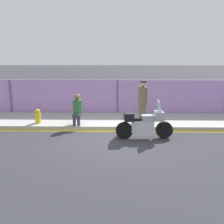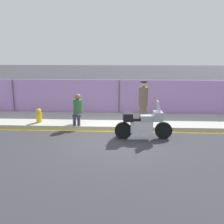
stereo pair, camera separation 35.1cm
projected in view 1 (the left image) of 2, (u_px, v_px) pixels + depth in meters
name	position (u px, v px, depth m)	size (l,w,h in m)	color
ground_plane	(117.00, 140.00, 9.87)	(120.00, 120.00, 0.00)	#2D2D33
sidewalk	(117.00, 121.00, 12.41)	(41.55, 2.71, 0.16)	#9E9E99
curb_paint_stripe	(117.00, 131.00, 11.02)	(41.55, 0.18, 0.01)	gold
storefront_fence	(117.00, 98.00, 13.63)	(39.47, 0.17, 1.87)	#AD7FC6
motorcycle	(144.00, 123.00, 9.97)	(2.20, 0.59, 1.48)	black
officer_standing	(143.00, 101.00, 11.63)	(0.41, 0.41, 1.86)	brown
person_seated_on_curb	(77.00, 108.00, 11.40)	(0.41, 0.69, 1.32)	#2D3342
fire_hydrant	(38.00, 116.00, 11.66)	(0.25, 0.31, 0.62)	gold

